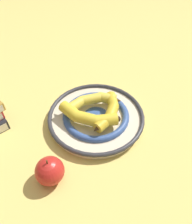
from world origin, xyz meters
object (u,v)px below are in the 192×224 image
banana_c (109,112)px  apple (50,171)px  decorative_bowl (96,117)px  banana_a (92,101)px  banana_b (86,116)px

banana_c → apple: apple is taller
decorative_bowl → banana_a: (-0.04, 0.01, 0.03)m
banana_c → apple: bearing=157.6°
banana_a → banana_c: size_ratio=1.25×
banana_a → banana_b: 0.07m
decorative_bowl → banana_b: size_ratio=1.81×
decorative_bowl → banana_a: size_ratio=1.70×
banana_b → banana_c: 0.07m
decorative_bowl → apple: 0.24m
banana_a → apple: (0.16, -0.22, -0.01)m
decorative_bowl → banana_a: bearing=164.9°
banana_b → banana_c: (0.02, 0.07, -0.00)m
decorative_bowl → apple: apple is taller
decorative_bowl → banana_c: (0.03, 0.03, 0.03)m
decorative_bowl → banana_b: 0.06m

